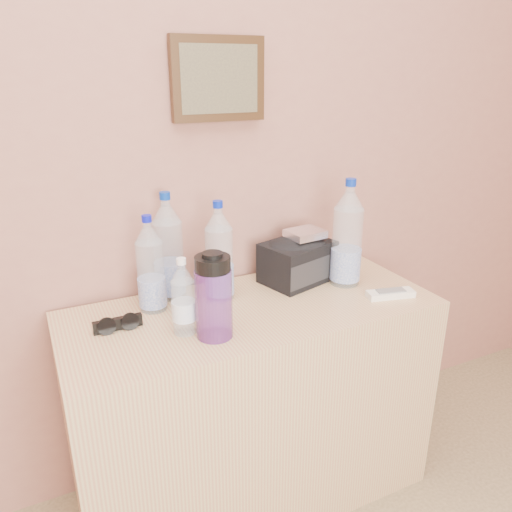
{
  "coord_description": "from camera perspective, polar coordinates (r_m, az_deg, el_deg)",
  "views": [
    {
      "loc": [
        -0.28,
        0.47,
        1.43
      ],
      "look_at": [
        0.32,
        1.71,
        0.91
      ],
      "focal_mm": 35.0,
      "sensor_mm": 36.0,
      "label": 1
    }
  ],
  "objects": [
    {
      "name": "picture_frame",
      "position": [
        1.62,
        -4.33,
        19.51
      ],
      "size": [
        0.3,
        0.03,
        0.25
      ],
      "primitive_type": null,
      "color": "#382311",
      "rests_on": "room_shell"
    },
    {
      "name": "dresser",
      "position": [
        1.76,
        -0.39,
        -16.56
      ],
      "size": [
        1.17,
        0.49,
        0.73
      ],
      "primitive_type": "cube",
      "color": "tan",
      "rests_on": "ground"
    },
    {
      "name": "pet_large_a",
      "position": [
        1.54,
        -11.95,
        -1.46
      ],
      "size": [
        0.08,
        0.08,
        0.3
      ],
      "rotation": [
        0.0,
        0.0,
        -0.01
      ],
      "color": "#C7E9F9",
      "rests_on": "dresser"
    },
    {
      "name": "pet_large_b",
      "position": [
        1.61,
        -9.97,
        0.47
      ],
      "size": [
        0.09,
        0.09,
        0.35
      ],
      "rotation": [
        0.0,
        0.0,
        -0.11
      ],
      "color": "white",
      "rests_on": "dresser"
    },
    {
      "name": "pet_large_c",
      "position": [
        1.58,
        -4.23,
        -0.02
      ],
      "size": [
        0.09,
        0.09,
        0.32
      ],
      "rotation": [
        0.0,
        0.0,
        -0.35
      ],
      "color": "silver",
      "rests_on": "dresser"
    },
    {
      "name": "pet_large_d",
      "position": [
        1.71,
        10.37,
        1.95
      ],
      "size": [
        0.1,
        0.1,
        0.37
      ],
      "rotation": [
        0.0,
        0.0,
        -0.01
      ],
      "color": "#CDE4FD",
      "rests_on": "dresser"
    },
    {
      "name": "pet_small",
      "position": [
        1.4,
        -8.29,
        -5.07
      ],
      "size": [
        0.06,
        0.06,
        0.22
      ],
      "rotation": [
        0.0,
        0.0,
        0.09
      ],
      "color": "silver",
      "rests_on": "dresser"
    },
    {
      "name": "nalgene_bottle",
      "position": [
        1.36,
        -4.87,
        -4.58
      ],
      "size": [
        0.1,
        0.1,
        0.25
      ],
      "rotation": [
        0.0,
        0.0,
        0.04
      ],
      "color": "#652A89",
      "rests_on": "dresser"
    },
    {
      "name": "sunglasses",
      "position": [
        1.49,
        -15.53,
        -7.47
      ],
      "size": [
        0.14,
        0.05,
        0.04
      ],
      "primitive_type": null,
      "rotation": [
        0.0,
        0.0,
        0.01
      ],
      "color": "black",
      "rests_on": "dresser"
    },
    {
      "name": "ac_remote",
      "position": [
        1.69,
        15.11,
        -4.2
      ],
      "size": [
        0.16,
        0.09,
        0.02
      ],
      "primitive_type": "cube",
      "rotation": [
        0.0,
        0.0,
        -0.24
      ],
      "color": "silver",
      "rests_on": "dresser"
    },
    {
      "name": "toiletry_bag",
      "position": [
        1.73,
        4.75,
        -0.37
      ],
      "size": [
        0.27,
        0.23,
        0.16
      ],
      "primitive_type": null,
      "rotation": [
        0.0,
        0.0,
        0.27
      ],
      "color": "black",
      "rests_on": "dresser"
    },
    {
      "name": "foil_packet",
      "position": [
        1.71,
        5.64,
        2.57
      ],
      "size": [
        0.13,
        0.11,
        0.02
      ],
      "primitive_type": "cube",
      "rotation": [
        0.0,
        0.0,
        0.12
      ],
      "color": "silver",
      "rests_on": "toiletry_bag"
    }
  ]
}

